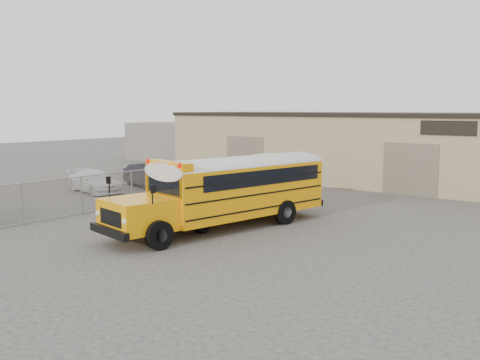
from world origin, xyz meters
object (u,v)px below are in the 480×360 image
Objects in this scene: car_dark at (148,175)px; tarp_bundle at (185,214)px; car_white at (95,181)px; school_bus_right at (325,174)px; school_bus_left at (285,170)px.

tarp_bundle is at bearing -109.07° from car_dark.
school_bus_right is at bearing -64.20° from car_white.
car_dark is (-10.63, 7.53, 0.01)m from tarp_bundle.
school_bus_right is 7.36× the size of tarp_bundle.
tarp_bundle is at bearing -103.00° from school_bus_right.
school_bus_right is at bearing 77.00° from tarp_bundle.
car_dark reaches higher than tarp_bundle.
school_bus_left is at bearing 156.77° from school_bus_right.
car_white is 3.51m from car_dark.
car_white is at bearing -164.19° from school_bus_right.
car_dark reaches higher than car_white.
school_bus_left is at bearing 99.31° from tarp_bundle.
car_dark is at bearing -6.41° from car_white.
tarp_bundle is 12.34m from car_white.
school_bus_right is at bearing -23.23° from school_bus_left.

